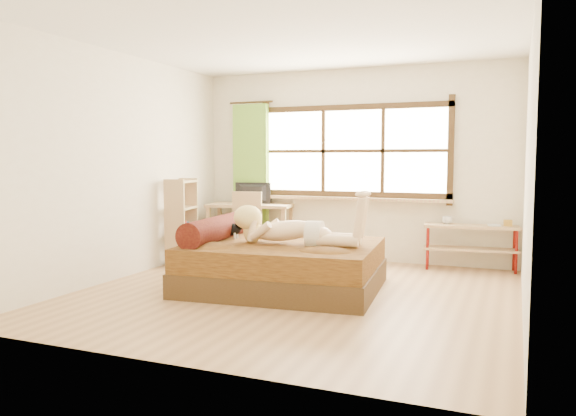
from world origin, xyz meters
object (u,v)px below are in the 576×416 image
at_px(kitten, 230,228).
at_px(bookshelf, 182,221).
at_px(woman, 294,216).
at_px(chair, 245,223).
at_px(pipe_shelf, 472,237).
at_px(bed, 279,264).
at_px(desk, 250,211).

height_order(kitten, bookshelf, bookshelf).
xyz_separation_m(woman, kitten, (-0.87, 0.15, -0.19)).
distance_m(chair, bookshelf, 0.88).
relative_size(kitten, chair, 0.32).
height_order(kitten, chair, chair).
relative_size(chair, pipe_shelf, 0.81).
xyz_separation_m(bed, pipe_shelf, (1.90, 1.91, 0.15)).
bearing_deg(chair, pipe_shelf, 0.66).
bearing_deg(pipe_shelf, chair, -177.64).
height_order(bed, pipe_shelf, bed).
distance_m(desk, pipe_shelf, 3.13).
bearing_deg(desk, woman, -60.52).
bearing_deg(kitten, chair, 104.25).
bearing_deg(kitten, bookshelf, 140.98).
relative_size(bed, chair, 2.27).
xyz_separation_m(bed, kitten, (-0.67, 0.10, 0.36)).
bearing_deg(woman, bookshelf, 150.24).
xyz_separation_m(pipe_shelf, bookshelf, (-3.73, -1.02, 0.16)).
bearing_deg(woman, desk, 122.64).
bearing_deg(chair, kitten, -78.91).
relative_size(chair, bookshelf, 0.84).
bearing_deg(bed, chair, 123.36).
relative_size(desk, bookshelf, 1.13).
bearing_deg(desk, pipe_shelf, -6.17).
bearing_deg(desk, kitten, -80.17).
bearing_deg(bed, desk, 119.17).
relative_size(bed, bookshelf, 1.90).
height_order(bed, kitten, bed).
relative_size(kitten, pipe_shelf, 0.26).
distance_m(kitten, chair, 1.40).
height_order(woman, pipe_shelf, woman).
bearing_deg(chair, woman, -56.08).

